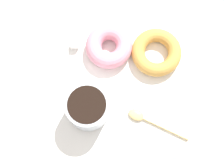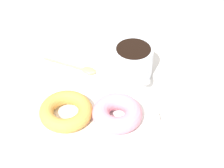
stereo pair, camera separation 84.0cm
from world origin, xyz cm
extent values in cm
cube|color=#B2BCC6|center=(0.00, 0.00, -1.00)|extent=(120.00, 120.00, 2.00)
cube|color=white|center=(-1.53, 1.12, 0.15)|extent=(33.54, 33.54, 0.30)
cylinder|color=silver|center=(-6.98, -4.20, 4.05)|extent=(9.22, 9.22, 7.50)
cylinder|color=black|center=(-6.98, -4.20, 7.60)|extent=(8.02, 8.02, 0.60)
torus|color=silver|center=(-8.61, 0.55, 4.05)|extent=(2.50, 5.11, 5.10)
torus|color=pink|center=(-1.74, 10.00, 2.14)|extent=(10.61, 10.61, 3.67)
torus|color=gold|center=(8.95, 8.03, 1.82)|extent=(11.34, 11.34, 3.04)
ellipsoid|color=#D8B772|center=(3.42, -5.83, 0.75)|extent=(4.31, 3.84, 0.90)
cylinder|color=#D8B772|center=(9.43, -9.12, 0.58)|extent=(10.28, 5.98, 0.56)
cube|color=white|center=(-9.59, 11.13, 1.15)|extent=(1.69, 1.69, 1.69)
camera|label=1|loc=(-2.59, -17.99, 82.52)|focal=60.00mm
camera|label=2|loc=(4.52, 62.63, 60.04)|focal=60.00mm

